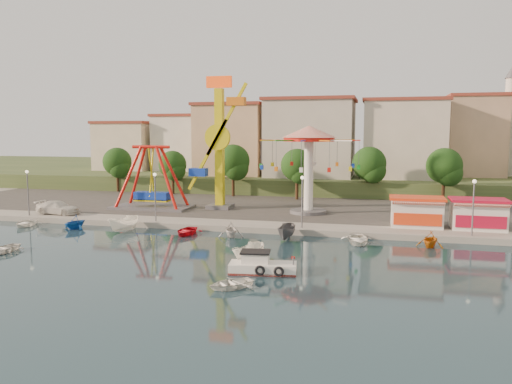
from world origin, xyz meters
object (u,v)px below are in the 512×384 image
(wave_swinger, at_px, (309,150))
(van, at_px, (58,208))
(cabin_motorboat, at_px, (261,267))
(skiff, at_px, (249,254))
(pirate_ship_ride, at_px, (152,179))
(rowboat_a, at_px, (4,249))
(kamikaze_tower, at_px, (221,146))

(wave_swinger, distance_m, van, 30.44)
(cabin_motorboat, height_order, skiff, cabin_motorboat)
(pirate_ship_ride, distance_m, rowboat_a, 23.08)
(van, bearing_deg, rowboat_a, -156.01)
(cabin_motorboat, xyz_separation_m, rowboat_a, (-22.76, 0.73, -0.12))
(wave_swinger, relative_size, van, 2.18)
(cabin_motorboat, height_order, rowboat_a, cabin_motorboat)
(pirate_ship_ride, relative_size, kamikaze_tower, 0.61)
(pirate_ship_ride, height_order, skiff, pirate_ship_ride)
(skiff, bearing_deg, wave_swinger, 100.66)
(skiff, bearing_deg, cabin_motorboat, -40.69)
(rowboat_a, bearing_deg, cabin_motorboat, -4.75)
(cabin_motorboat, bearing_deg, van, 142.04)
(pirate_ship_ride, xyz_separation_m, rowboat_a, (-2.99, -22.52, -4.06))
(kamikaze_tower, height_order, skiff, kamikaze_tower)
(wave_swinger, distance_m, rowboat_a, 33.66)
(pirate_ship_ride, distance_m, van, 11.57)
(van, bearing_deg, skiff, -114.07)
(wave_swinger, xyz_separation_m, skiff, (-1.54, -22.04, -7.42))
(kamikaze_tower, xyz_separation_m, rowboat_a, (-11.68, -24.23, -8.20))
(skiff, distance_m, van, 30.57)
(rowboat_a, distance_m, van, 16.73)
(pirate_ship_ride, bearing_deg, van, -142.04)
(pirate_ship_ride, height_order, wave_swinger, wave_swinger)
(pirate_ship_ride, xyz_separation_m, cabin_motorboat, (19.77, -23.25, -3.94))
(pirate_ship_ride, distance_m, cabin_motorboat, 30.77)
(pirate_ship_ride, xyz_separation_m, kamikaze_tower, (8.69, 1.71, 4.15))
(wave_swinger, bearing_deg, van, -164.67)
(cabin_motorboat, bearing_deg, skiff, 116.51)
(kamikaze_tower, height_order, rowboat_a, kamikaze_tower)
(kamikaze_tower, height_order, wave_swinger, kamikaze_tower)
(kamikaze_tower, relative_size, wave_swinger, 1.42)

